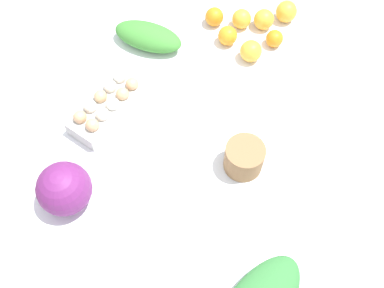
% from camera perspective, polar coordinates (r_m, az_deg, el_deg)
% --- Properties ---
extents(ground_plane, '(8.00, 8.00, 0.00)m').
position_cam_1_polar(ground_plane, '(2.10, 0.00, -10.68)').
color(ground_plane, '#B2A899').
extents(dining_table, '(1.40, 1.03, 0.76)m').
position_cam_1_polar(dining_table, '(1.48, 0.00, -2.12)').
color(dining_table, silver).
rests_on(dining_table, ground_plane).
extents(cabbage_purple, '(0.16, 0.16, 0.16)m').
position_cam_1_polar(cabbage_purple, '(1.30, -16.66, -5.73)').
color(cabbage_purple, '#6B2366').
rests_on(cabbage_purple, dining_table).
extents(egg_carton, '(0.31, 0.25, 0.09)m').
position_cam_1_polar(egg_carton, '(1.46, -11.11, 5.07)').
color(egg_carton, '#B7B7B2').
rests_on(egg_carton, dining_table).
extents(paper_bag, '(0.12, 0.12, 0.10)m').
position_cam_1_polar(paper_bag, '(1.33, 6.96, -1.84)').
color(paper_bag, olive).
rests_on(paper_bag, dining_table).
extents(greens_bunch_beet_tops, '(0.19, 0.29, 0.08)m').
position_cam_1_polar(greens_bunch_beet_tops, '(1.64, -5.88, 14.07)').
color(greens_bunch_beet_tops, '#3D8433').
rests_on(greens_bunch_beet_tops, dining_table).
extents(orange_0, '(0.07, 0.07, 0.07)m').
position_cam_1_polar(orange_0, '(1.71, 6.62, 16.25)').
color(orange_0, '#F9A833').
rests_on(orange_0, dining_table).
extents(orange_1, '(0.07, 0.07, 0.07)m').
position_cam_1_polar(orange_1, '(1.65, 4.77, 14.20)').
color(orange_1, orange).
rests_on(orange_1, dining_table).
extents(orange_2, '(0.08, 0.08, 0.08)m').
position_cam_1_polar(orange_2, '(1.77, 12.46, 16.86)').
color(orange_2, '#F9A833').
rests_on(orange_2, dining_table).
extents(orange_3, '(0.08, 0.08, 0.08)m').
position_cam_1_polar(orange_3, '(1.72, 9.56, 16.07)').
color(orange_3, '#F9A833').
rests_on(orange_3, dining_table).
extents(orange_4, '(0.06, 0.06, 0.06)m').
position_cam_1_polar(orange_4, '(1.67, 10.93, 13.63)').
color(orange_4, orange).
rests_on(orange_4, dining_table).
extents(orange_5, '(0.07, 0.07, 0.07)m').
position_cam_1_polar(orange_5, '(1.72, 3.00, 16.58)').
color(orange_5, orange).
rests_on(orange_5, dining_table).
extents(orange_6, '(0.08, 0.08, 0.08)m').
position_cam_1_polar(orange_6, '(1.60, 7.86, 12.17)').
color(orange_6, '#F9A833').
rests_on(orange_6, dining_table).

